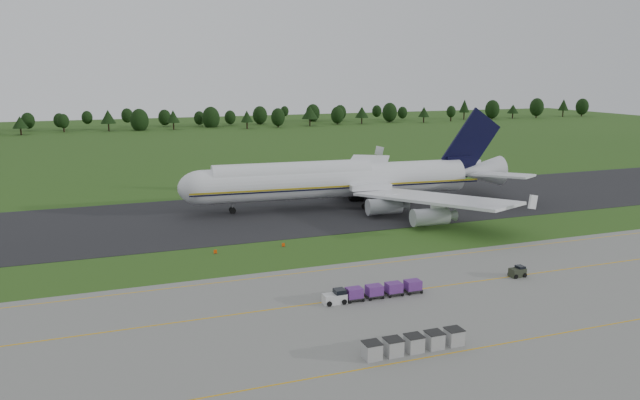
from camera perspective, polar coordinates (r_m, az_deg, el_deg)
name	(u,v)px	position (r m, az deg, el deg)	size (l,w,h in m)	color
ground	(315,251)	(101.07, -0.50, -4.66)	(600.00, 600.00, 0.00)	#284C17
apron	(419,332)	(71.94, 9.00, -11.79)	(300.00, 52.00, 0.06)	slate
taxiway	(267,214)	(126.88, -4.83, -1.27)	(300.00, 40.00, 0.08)	black
apron_markings	(390,309)	(77.62, 6.43, -9.88)	(300.00, 30.20, 0.01)	#D99C0C
tree_line	(166,118)	(313.91, -13.87, 7.31)	(528.28, 23.17, 11.72)	black
aircraft	(343,179)	(132.39, 2.16, 1.89)	(73.19, 71.12, 20.54)	silver
baggage_train	(372,292)	(80.60, 4.77, -8.34)	(13.59, 1.74, 1.67)	silver
utility_cart	(517,273)	(92.68, 17.60, -6.35)	(2.28, 1.56, 1.22)	#282D20
uld_row	(414,343)	(66.85, 8.59, -12.83)	(11.37, 1.77, 1.75)	#9C9C9C
edge_markers	(250,248)	(102.06, -6.42, -4.41)	(11.82, 0.30, 0.60)	#E04107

